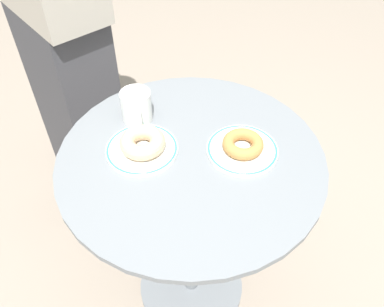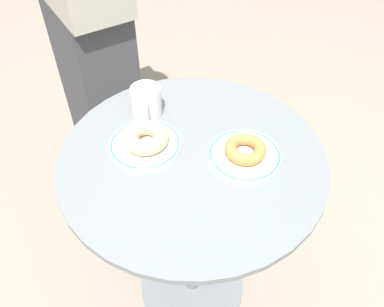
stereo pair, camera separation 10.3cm
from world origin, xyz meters
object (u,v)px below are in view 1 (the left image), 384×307
plate_left (142,149)px  plate_right (242,150)px  donut_glazed (142,142)px  donut_old_fashioned (243,144)px  cafe_table (191,212)px  person_figure (58,27)px  coffee_mug (137,107)px

plate_left → plate_right: size_ratio=1.01×
plate_right → donut_glazed: size_ratio=1.57×
plate_right → donut_old_fashioned: donut_old_fashioned is taller
cafe_table → donut_old_fashioned: bearing=17.2°
cafe_table → donut_old_fashioned: donut_old_fashioned is taller
plate_left → donut_glazed: donut_glazed is taller
cafe_table → person_figure: size_ratio=0.45×
plate_left → coffee_mug: bearing=111.0°
cafe_table → plate_left: bearing=-176.6°
coffee_mug → plate_left: bearing=-69.0°
plate_right → donut_old_fashioned: 0.02m
donut_old_fashioned → coffee_mug: bearing=166.8°
plate_left → donut_glazed: (0.00, -0.00, 0.03)m
plate_left → person_figure: bearing=133.3°
donut_glazed → person_figure: size_ratio=0.07×
cafe_table → donut_glazed: donut_glazed is taller
coffee_mug → person_figure: bearing=138.9°
donut_glazed → donut_old_fashioned: donut_glazed is taller
cafe_table → plate_left: 0.30m
plate_right → donut_old_fashioned: (0.00, -0.00, 0.02)m
cafe_table → donut_old_fashioned: (0.13, 0.04, 0.29)m
donut_old_fashioned → person_figure: (-0.70, 0.41, 0.05)m
coffee_mug → person_figure: person_figure is taller
cafe_table → plate_left: (-0.13, -0.01, 0.27)m
donut_glazed → person_figure: 0.64m
plate_left → donut_glazed: size_ratio=1.59×
cafe_table → plate_right: 0.30m
cafe_table → plate_right: bearing=17.2°
donut_glazed → donut_old_fashioned: bearing=10.7°
plate_left → coffee_mug: coffee_mug is taller
plate_right → person_figure: (-0.70, 0.41, 0.08)m
donut_glazed → person_figure: bearing=133.5°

